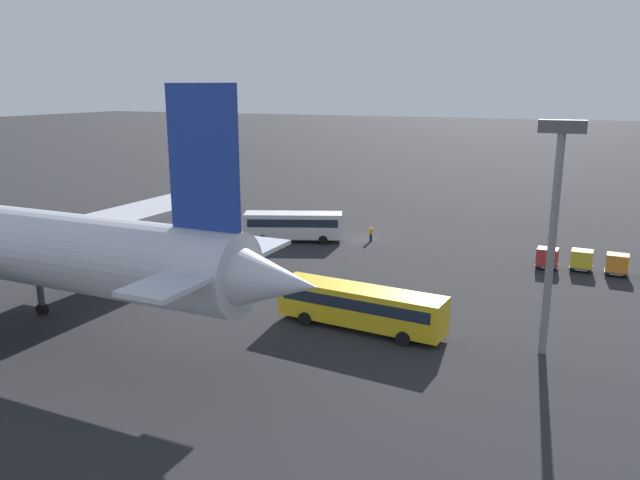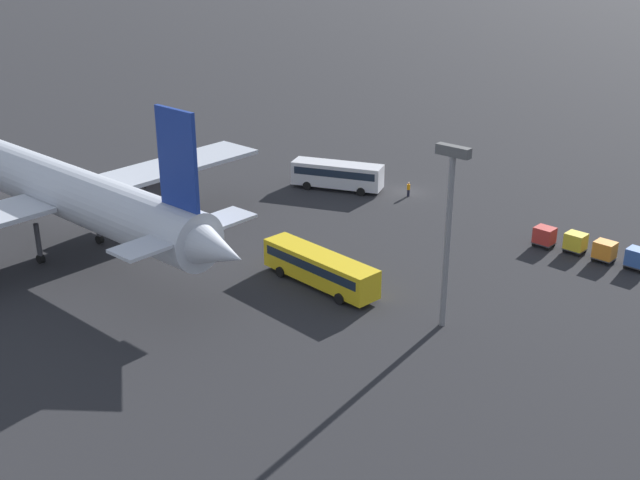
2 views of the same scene
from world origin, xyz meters
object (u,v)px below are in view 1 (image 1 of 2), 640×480
Objects in this scene: shuttle_bus_far at (361,304)px; cargo_cart_red at (547,257)px; shuttle_bus_near at (293,224)px; worker_person at (371,234)px; cargo_cart_yellow at (582,259)px; cargo_cart_orange at (617,263)px.

cargo_cart_red is at bearing -112.03° from shuttle_bus_far.
shuttle_bus_near is 8.88m from worker_person.
shuttle_bus_near reaches higher than cargo_cart_red.
cargo_cart_yellow is 3.10m from cargo_cart_red.
shuttle_bus_far reaches higher than cargo_cart_orange.
shuttle_bus_near is 6.48× the size of worker_person.
shuttle_bus_far is 24.34m from cargo_cart_red.
worker_person is 22.49m from cargo_cart_yellow.
worker_person is at bearing -8.41° from cargo_cart_yellow.
shuttle_bus_far is at bearing 107.34° from worker_person.
shuttle_bus_far is at bearing 104.65° from shuttle_bus_near.
worker_person is at bearing -7.97° from cargo_cart_orange.
cargo_cart_yellow is at bearing 171.59° from worker_person.
shuttle_bus_near is 33.44m from cargo_cart_orange.
shuttle_bus_near is at bearing -0.23° from cargo_cart_orange.
shuttle_bus_far is 7.26× the size of worker_person.
cargo_cart_yellow is (-22.25, 3.29, 0.32)m from worker_person.
cargo_cart_yellow is (-30.38, -0.12, -0.76)m from shuttle_bus_near.
shuttle_bus_near is at bearing -48.30° from shuttle_bus_far.
worker_person is 0.84× the size of cargo_cart_yellow.
shuttle_bus_near is at bearing 22.74° from worker_person.
cargo_cart_orange is 6.11m from cargo_cart_red.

